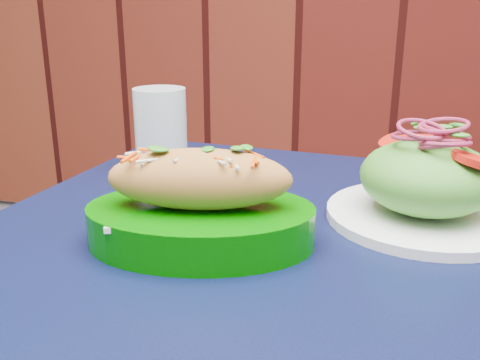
# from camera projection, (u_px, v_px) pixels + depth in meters

# --- Properties ---
(cafe_table) EXTENTS (0.85, 0.85, 0.75)m
(cafe_table) POSITION_uv_depth(u_px,v_px,m) (308.00, 327.00, 0.59)
(cafe_table) COLOR black
(cafe_table) RESTS_ON ground
(banh_mi_basket) EXTENTS (0.28, 0.21, 0.11)m
(banh_mi_basket) POSITION_uv_depth(u_px,v_px,m) (200.00, 206.00, 0.57)
(banh_mi_basket) COLOR #025D00
(banh_mi_basket) RESTS_ON cafe_table
(salad_plate) EXTENTS (0.23, 0.23, 0.13)m
(salad_plate) POSITION_uv_depth(u_px,v_px,m) (426.00, 183.00, 0.63)
(salad_plate) COLOR white
(salad_plate) RESTS_ON cafe_table
(water_glass) EXTENTS (0.08, 0.08, 0.13)m
(water_glass) POSITION_uv_depth(u_px,v_px,m) (161.00, 131.00, 0.82)
(water_glass) COLOR silver
(water_glass) RESTS_ON cafe_table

